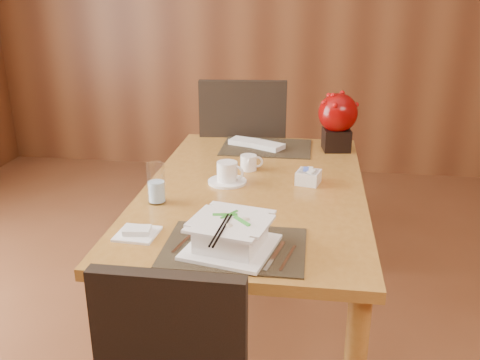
# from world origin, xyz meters

# --- Properties ---
(back_wall) EXTENTS (5.00, 0.02, 2.80)m
(back_wall) POSITION_xyz_m (0.00, 3.00, 1.40)
(back_wall) COLOR brown
(back_wall) RESTS_ON ground
(dining_table) EXTENTS (0.90, 1.50, 0.75)m
(dining_table) POSITION_xyz_m (0.00, 0.60, 0.65)
(dining_table) COLOR #A46F2D
(dining_table) RESTS_ON ground
(placemat_near) EXTENTS (0.45, 0.33, 0.01)m
(placemat_near) POSITION_xyz_m (0.00, 0.05, 0.75)
(placemat_near) COLOR black
(placemat_near) RESTS_ON dining_table
(placemat_far) EXTENTS (0.45, 0.33, 0.01)m
(placemat_far) POSITION_xyz_m (0.00, 1.15, 0.75)
(placemat_far) COLOR black
(placemat_far) RESTS_ON dining_table
(soup_setting) EXTENTS (0.31, 0.31, 0.11)m
(soup_setting) POSITION_xyz_m (-0.01, 0.03, 0.80)
(soup_setting) COLOR white
(soup_setting) RESTS_ON dining_table
(coffee_cup) EXTENTS (0.16, 0.16, 0.09)m
(coffee_cup) POSITION_xyz_m (-0.12, 0.63, 0.79)
(coffee_cup) COLOR white
(coffee_cup) RESTS_ON dining_table
(water_glass) EXTENTS (0.07, 0.07, 0.16)m
(water_glass) POSITION_xyz_m (-0.35, 0.38, 0.83)
(water_glass) COLOR white
(water_glass) RESTS_ON dining_table
(creamer_jug) EXTENTS (0.11, 0.11, 0.07)m
(creamer_jug) POSITION_xyz_m (-0.05, 0.80, 0.78)
(creamer_jug) COLOR white
(creamer_jug) RESTS_ON dining_table
(sugar_caddy) EXTENTS (0.11, 0.11, 0.06)m
(sugar_caddy) POSITION_xyz_m (0.22, 0.67, 0.78)
(sugar_caddy) COLOR white
(sugar_caddy) RESTS_ON dining_table
(berry_decor) EXTENTS (0.20, 0.20, 0.29)m
(berry_decor) POSITION_xyz_m (0.35, 1.17, 0.91)
(berry_decor) COLOR black
(berry_decor) RESTS_ON dining_table
(napkins_far) EXTENTS (0.30, 0.21, 0.03)m
(napkins_far) POSITION_xyz_m (-0.04, 1.15, 0.77)
(napkins_far) COLOR white
(napkins_far) RESTS_ON dining_table
(bread_plate) EXTENTS (0.14, 0.14, 0.01)m
(bread_plate) POSITION_xyz_m (-0.34, 0.10, 0.75)
(bread_plate) COLOR white
(bread_plate) RESTS_ON dining_table
(far_chair) EXTENTS (0.53, 0.54, 1.06)m
(far_chair) POSITION_xyz_m (-0.16, 1.48, 0.59)
(far_chair) COLOR black
(far_chair) RESTS_ON ground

